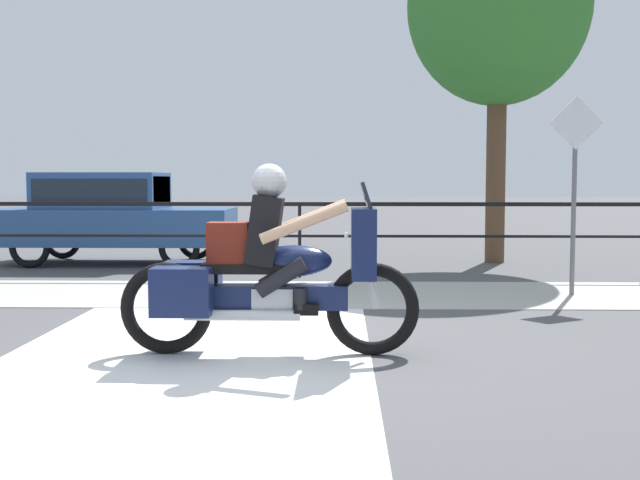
% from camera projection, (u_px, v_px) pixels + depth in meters
% --- Properties ---
extents(ground_plane, '(120.00, 120.00, 0.00)m').
position_uv_depth(ground_plane, '(269.00, 351.00, 6.86)').
color(ground_plane, '#4C4C4F').
extents(sidewalk_band, '(44.00, 2.40, 0.01)m').
position_uv_depth(sidewalk_band, '(293.00, 294.00, 10.25)').
color(sidewalk_band, '#A8A59E').
rests_on(sidewalk_band, ground).
extents(crosswalk_band, '(3.05, 6.00, 0.01)m').
position_uv_depth(crosswalk_band, '(188.00, 355.00, 6.68)').
color(crosswalk_band, silver).
rests_on(crosswalk_band, ground).
extents(fence_railing, '(36.00, 0.05, 1.13)m').
position_uv_depth(fence_railing, '(300.00, 218.00, 11.93)').
color(fence_railing, black).
rests_on(fence_railing, ground).
extents(motorcycle, '(2.50, 0.76, 1.60)m').
position_uv_depth(motorcycle, '(267.00, 271.00, 6.66)').
color(motorcycle, black).
rests_on(motorcycle, ground).
extents(parked_car, '(4.00, 1.69, 1.58)m').
position_uv_depth(parked_car, '(111.00, 212.00, 13.90)').
color(parked_car, '#284C84').
rests_on(parked_car, ground).
extents(street_sign, '(0.67, 0.06, 2.50)m').
position_uv_depth(street_sign, '(575.00, 173.00, 10.01)').
color(street_sign, slate).
rests_on(street_sign, ground).
extents(tree_behind_sign, '(3.14, 3.14, 6.20)m').
position_uv_depth(tree_behind_sign, '(499.00, 6.00, 13.80)').
color(tree_behind_sign, brown).
rests_on(tree_behind_sign, ground).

